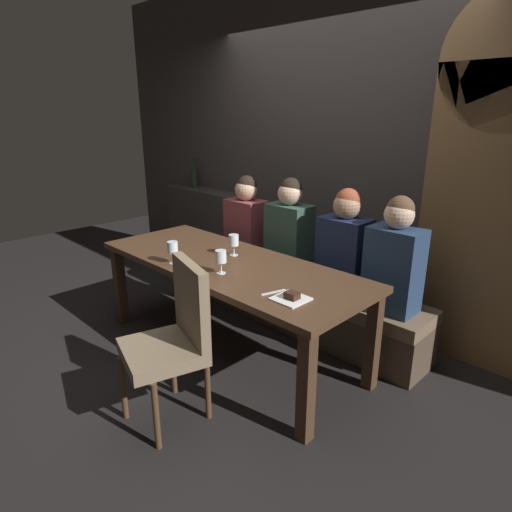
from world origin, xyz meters
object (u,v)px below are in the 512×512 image
dining_table (228,273)px  wine_glass_center_back (173,249)px  diner_bearded (289,230)px  fork_on_table (273,292)px  diner_redhead (246,222)px  wine_bottle_dark_red (195,177)px  diner_near_end (395,258)px  banquette_bench (289,298)px  wine_glass_far_left (221,258)px  dessert_plate (291,298)px  chair_near_side (175,333)px  wine_glass_near_left (234,241)px  diner_far_end (344,245)px

dining_table → wine_glass_center_back: size_ratio=13.41×
diner_bearded → fork_on_table: bearing=-54.2°
diner_bearded → diner_redhead: bearing=-178.8°
diner_redhead → wine_bottle_dark_red: size_ratio=2.46×
dining_table → diner_near_end: bearing=35.1°
dining_table → banquette_bench: dining_table is taller
wine_glass_far_left → diner_bearded: bearing=99.8°
diner_bearded → wine_glass_center_back: bearing=-104.2°
wine_glass_center_back → wine_glass_far_left: 0.42m
dessert_plate → fork_on_table: (-0.14, 0.00, -0.01)m
chair_near_side → wine_glass_far_left: 0.63m
diner_bearded → wine_glass_far_left: bearing=-80.2°
wine_glass_center_back → fork_on_table: (0.88, 0.12, -0.11)m
chair_near_side → diner_redhead: diner_redhead is taller
diner_near_end → dessert_plate: 0.89m
diner_redhead → wine_glass_far_left: diner_redhead is taller
wine_glass_near_left → wine_glass_far_left: bearing=-54.9°
diner_near_end → wine_glass_near_left: 1.17m
diner_near_end → wine_bottle_dark_red: wine_bottle_dark_red is taller
dining_table → dessert_plate: size_ratio=11.58×
dessert_plate → wine_bottle_dark_red: bearing=153.8°
wine_glass_center_back → wine_glass_far_left: (0.40, 0.11, 0.00)m
fork_on_table → diner_far_end: bearing=111.4°
dining_table → wine_glass_center_back: (-0.25, -0.31, 0.20)m
diner_near_end → wine_glass_near_left: (-1.04, -0.55, 0.02)m
diner_bearded → chair_near_side: bearing=-76.4°
diner_far_end → diner_near_end: (0.41, -0.00, 0.00)m
diner_bearded → wine_glass_far_left: (0.15, -0.88, 0.01)m
wine_glass_far_left → diner_redhead: bearing=127.0°
wine_glass_center_back → dessert_plate: wine_glass_center_back is taller
banquette_bench → chair_near_side: chair_near_side is taller
fork_on_table → wine_glass_near_left: bearing=172.1°
diner_far_end → dessert_plate: bearing=-75.6°
chair_near_side → diner_far_end: bearing=81.5°
diner_redhead → wine_bottle_dark_red: (-1.25, 0.38, 0.24)m
wine_bottle_dark_red → wine_glass_far_left: size_ratio=1.99×
wine_glass_near_left → fork_on_table: wine_glass_near_left is taller
diner_near_end → diner_far_end: bearing=179.7°
diner_far_end → fork_on_table: (0.08, -0.87, -0.09)m
diner_bearded → dessert_plate: bearing=-48.5°
chair_near_side → wine_glass_center_back: bearing=144.7°
diner_redhead → diner_far_end: diner_far_end is taller
wine_glass_center_back → chair_near_side: bearing=-35.3°
banquette_bench → diner_redhead: (-0.50, -0.03, 0.60)m
diner_far_end → wine_bottle_dark_red: wine_bottle_dark_red is taller
banquette_bench → wine_glass_far_left: 1.10m
chair_near_side → diner_near_end: diner_near_end is taller
diner_redhead → dessert_plate: size_ratio=4.21×
diner_far_end → wine_glass_near_left: 0.83m
diner_redhead → diner_bearded: bearing=1.2°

